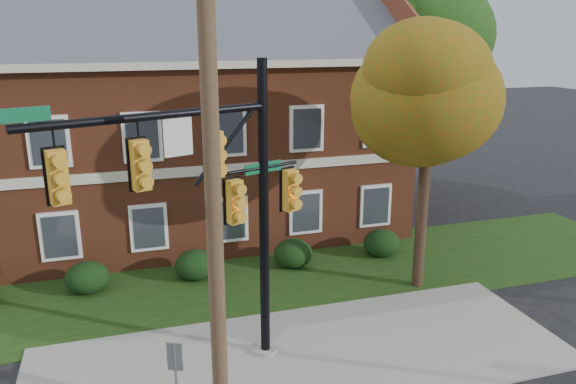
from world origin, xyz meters
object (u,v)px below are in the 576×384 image
object	(u,v)px
hedge_far_right	(382,243)
tree_right_rear	(415,33)
tree_far_rear	(178,18)
sign_post	(176,374)
hedge_center	(195,265)
utility_pole	(214,207)
traffic_signal	(214,190)
hedge_left	(87,278)
tree_near_right	(440,84)
hedge_right	(293,253)
apartment_building	(172,113)

from	to	relation	value
hedge_far_right	tree_right_rear	world-z (taller)	tree_right_rear
tree_far_rear	sign_post	xyz separation A→B (m)	(-2.78, -20.77, -7.34)
hedge_center	utility_pole	bearing A→B (deg)	-94.00
tree_far_rear	traffic_signal	xyz separation A→B (m)	(-1.54, -18.76, -4.11)
hedge_left	hedge_center	world-z (taller)	same
tree_right_rear	traffic_signal	distance (m)	16.81
hedge_left	tree_right_rear	xyz separation A→B (m)	(14.81, 6.11, 7.60)
traffic_signal	tree_near_right	bearing A→B (deg)	0.99
hedge_center	tree_near_right	bearing A→B (deg)	-21.42
hedge_left	hedge_far_right	size ratio (longest dim) A/B	1.00
hedge_right	tree_right_rear	bearing A→B (deg)	38.02
apartment_building	utility_pole	bearing A→B (deg)	-92.38
tree_far_rear	sign_post	world-z (taller)	tree_far_rear
traffic_signal	sign_post	xyz separation A→B (m)	(-1.24, -2.01, -3.23)
hedge_far_right	tree_near_right	world-z (taller)	tree_near_right
hedge_center	utility_pole	size ratio (longest dim) A/B	0.14
tree_near_right	hedge_left	bearing A→B (deg)	165.19
tree_far_rear	traffic_signal	size ratio (longest dim) A/B	1.51
hedge_far_right	hedge_right	bearing A→B (deg)	180.00
apartment_building	traffic_signal	xyz separation A→B (m)	(-0.20, -10.92, -0.25)
hedge_right	hedge_far_right	world-z (taller)	same
hedge_right	traffic_signal	world-z (taller)	traffic_signal
traffic_signal	utility_pole	distance (m)	2.08
hedge_center	tree_far_rear	bearing A→B (deg)	84.15
hedge_center	hedge_far_right	distance (m)	7.00
tree_right_rear	utility_pole	size ratio (longest dim) A/B	1.08
tree_far_rear	traffic_signal	world-z (taller)	tree_far_rear
traffic_signal	utility_pole	xyz separation A→B (m)	(-0.34, -2.03, 0.25)
tree_near_right	tree_far_rear	xyz separation A→B (m)	(-5.88, 15.93, 2.17)
hedge_far_right	tree_far_rear	xyz separation A→B (m)	(-5.66, 13.09, 8.32)
hedge_center	traffic_signal	xyz separation A→B (m)	(-0.20, -5.67, 4.21)
apartment_building	hedge_center	size ratio (longest dim) A/B	13.43
hedge_far_right	tree_near_right	size ratio (longest dim) A/B	0.16
apartment_building	tree_far_rear	bearing A→B (deg)	80.29
hedge_left	hedge_far_right	bearing A→B (deg)	0.00
hedge_right	sign_post	distance (m)	9.18
hedge_right	sign_post	world-z (taller)	sign_post
apartment_building	hedge_far_right	world-z (taller)	apartment_building
tree_right_rear	tree_far_rear	size ratio (longest dim) A/B	0.92
hedge_left	tree_far_rear	size ratio (longest dim) A/B	0.12
hedge_center	tree_near_right	distance (m)	9.90
hedge_left	traffic_signal	xyz separation A→B (m)	(3.30, -5.67, 4.21)
utility_pole	sign_post	xyz separation A→B (m)	(-0.90, 0.03, -3.49)
tree_right_rear	utility_pole	distance (m)	18.47
hedge_right	tree_far_rear	distance (m)	15.66
hedge_center	tree_right_rear	world-z (taller)	tree_right_rear
hedge_right	tree_far_rear	xyz separation A→B (m)	(-2.16, 13.09, 8.32)
apartment_building	hedge_right	distance (m)	7.73
hedge_left	tree_right_rear	bearing A→B (deg)	22.42
hedge_left	tree_near_right	distance (m)	12.68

